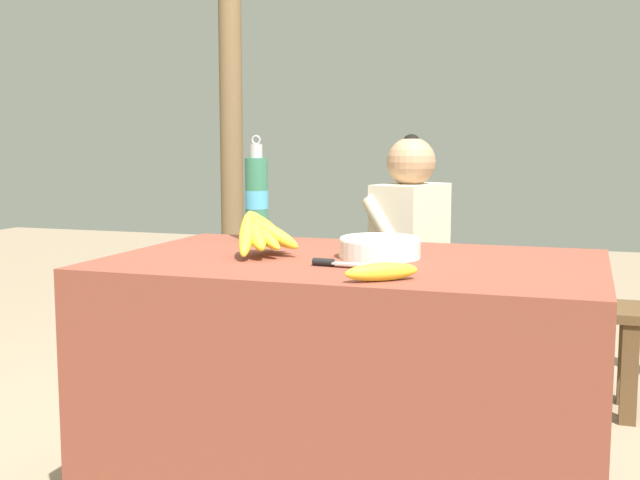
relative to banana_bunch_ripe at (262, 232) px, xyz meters
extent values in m
cube|color=brown|center=(0.25, 0.03, -0.43)|extent=(1.31, 0.81, 0.73)
sphere|color=#4C381E|center=(-0.03, 0.00, 0.00)|extent=(0.05, 0.05, 0.05)
ellipsoid|color=yellow|center=(-0.02, -0.06, 0.00)|extent=(0.08, 0.16, 0.14)
ellipsoid|color=yellow|center=(0.00, -0.05, 0.00)|extent=(0.13, 0.15, 0.11)
ellipsoid|color=yellow|center=(0.02, -0.03, -0.01)|extent=(0.15, 0.11, 0.09)
ellipsoid|color=yellow|center=(0.03, 0.00, 0.00)|extent=(0.17, 0.04, 0.11)
ellipsoid|color=yellow|center=(0.02, 0.03, 0.00)|extent=(0.15, 0.10, 0.12)
ellipsoid|color=yellow|center=(0.00, 0.05, 0.00)|extent=(0.12, 0.14, 0.13)
ellipsoid|color=yellow|center=(-0.02, 0.06, 0.00)|extent=(0.08, 0.16, 0.13)
cylinder|color=white|center=(0.32, 0.07, -0.04)|extent=(0.22, 0.22, 0.05)
torus|color=white|center=(0.32, 0.07, -0.02)|extent=(0.22, 0.22, 0.02)
cylinder|color=#337556|center=(-0.14, 0.30, 0.07)|extent=(0.07, 0.07, 0.26)
cylinder|color=#47A8D1|center=(-0.14, 0.30, 0.07)|extent=(0.07, 0.07, 0.06)
cylinder|color=#ADADB2|center=(-0.14, 0.30, 0.22)|extent=(0.04, 0.04, 0.04)
torus|color=#ADADB2|center=(-0.14, 0.30, 0.25)|extent=(0.03, 0.01, 0.03)
ellipsoid|color=yellow|center=(0.41, -0.28, -0.04)|extent=(0.17, 0.15, 0.04)
cube|color=#BCBCC1|center=(0.33, -0.13, -0.06)|extent=(0.18, 0.04, 0.00)
cylinder|color=black|center=(0.22, -0.12, -0.06)|extent=(0.06, 0.02, 0.02)
cube|color=brown|center=(0.26, 1.18, -0.40)|extent=(1.70, 0.32, 0.04)
cube|color=brown|center=(-0.49, 1.06, -0.60)|extent=(0.06, 0.06, 0.38)
cube|color=brown|center=(1.02, 1.06, -0.60)|extent=(0.06, 0.06, 0.38)
cube|color=brown|center=(-0.49, 1.30, -0.60)|extent=(0.06, 0.06, 0.38)
cube|color=brown|center=(1.02, 1.30, -0.60)|extent=(0.06, 0.06, 0.38)
cylinder|color=#473828|center=(-0.10, 1.13, -0.59)|extent=(0.09, 0.09, 0.41)
cylinder|color=#473828|center=(0.01, 1.10, -0.37)|extent=(0.31, 0.17, 0.09)
cylinder|color=#473828|center=(-0.05, 1.31, -0.59)|extent=(0.09, 0.09, 0.41)
cylinder|color=#473828|center=(0.06, 1.28, -0.37)|extent=(0.31, 0.17, 0.09)
cube|color=beige|center=(0.17, 1.15, -0.15)|extent=(0.28, 0.38, 0.46)
cylinder|color=beige|center=(0.10, 1.00, -0.08)|extent=(0.21, 0.12, 0.25)
cylinder|color=beige|center=(0.18, 1.32, -0.08)|extent=(0.21, 0.12, 0.25)
sphere|color=tan|center=(0.17, 1.15, 0.17)|extent=(0.20, 0.20, 0.20)
sphere|color=black|center=(0.17, 1.15, 0.24)|extent=(0.07, 0.07, 0.07)
sphere|color=#4C381E|center=(0.73, 1.18, -0.32)|extent=(0.05, 0.05, 0.05)
ellipsoid|color=#8EA842|center=(0.75, 1.12, -0.32)|extent=(0.08, 0.16, 0.12)
ellipsoid|color=#8EA842|center=(0.76, 1.14, -0.32)|extent=(0.10, 0.13, 0.10)
ellipsoid|color=#8EA842|center=(0.79, 1.16, -0.32)|extent=(0.16, 0.10, 0.09)
ellipsoid|color=#8EA842|center=(0.79, 1.18, -0.32)|extent=(0.14, 0.04, 0.12)
ellipsoid|color=#8EA842|center=(0.78, 1.21, -0.32)|extent=(0.14, 0.09, 0.11)
ellipsoid|color=#8EA842|center=(0.77, 1.23, -0.32)|extent=(0.12, 0.15, 0.09)
ellipsoid|color=#8EA842|center=(0.73, 1.24, -0.32)|extent=(0.05, 0.15, 0.10)
cylinder|color=brown|center=(-0.81, 1.57, 0.34)|extent=(0.11, 0.11, 2.27)
camera|label=1|loc=(0.84, -2.02, 0.25)|focal=45.00mm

